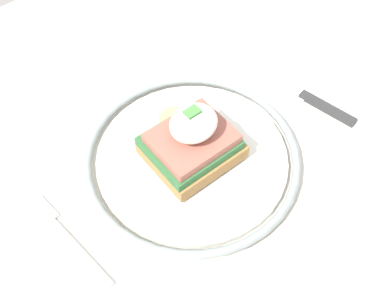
% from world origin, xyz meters
% --- Properties ---
extents(dining_table, '(0.89, 0.88, 0.76)m').
position_xyz_m(dining_table, '(0.00, 0.00, 0.64)').
color(dining_table, beige).
rests_on(dining_table, ground_plane).
extents(plate, '(0.25, 0.25, 0.02)m').
position_xyz_m(plate, '(-0.02, 0.03, 0.77)').
color(plate, silver).
rests_on(plate, dining_table).
extents(sandwich, '(0.10, 0.11, 0.08)m').
position_xyz_m(sandwich, '(-0.02, 0.03, 0.80)').
color(sandwich, '#9E703D').
rests_on(sandwich, plate).
extents(fork, '(0.03, 0.14, 0.00)m').
position_xyz_m(fork, '(-0.18, 0.04, 0.76)').
color(fork, silver).
rests_on(fork, dining_table).
extents(knife, '(0.05, 0.17, 0.01)m').
position_xyz_m(knife, '(0.16, 0.02, 0.76)').
color(knife, '#2D2D2D').
rests_on(knife, dining_table).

